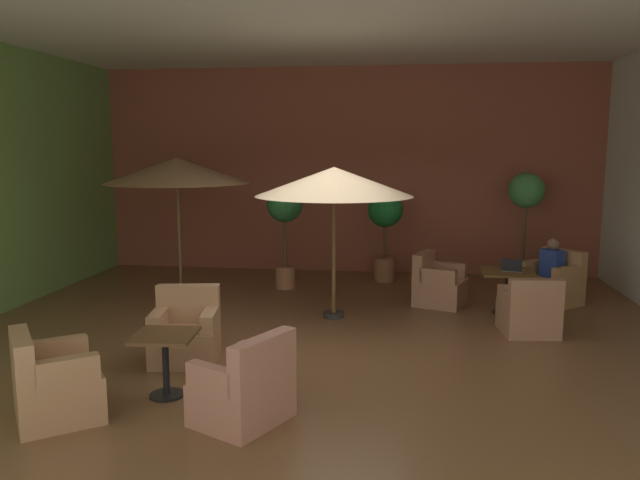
{
  "coord_description": "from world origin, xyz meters",
  "views": [
    {
      "loc": [
        1.11,
        -7.92,
        2.58
      ],
      "look_at": [
        0.0,
        0.47,
        1.29
      ],
      "focal_mm": 34.37,
      "sensor_mm": 36.0,
      "label": 1
    }
  ],
  "objects_px": {
    "armchair_front_left_north": "(552,284)",
    "open_laptop": "(512,268)",
    "armchair_front_right_east": "(245,390)",
    "armchair_front_right_south": "(186,334)",
    "potted_tree_mid_left": "(385,221)",
    "armchair_front_left_east": "(438,286)",
    "armchair_front_left_south": "(529,312)",
    "iced_drink_cup": "(514,266)",
    "armchair_front_right_north": "(54,386)",
    "patio_umbrella_tall_red": "(334,182)",
    "patio_umbrella_center_beige": "(177,171)",
    "potted_tree_mid_right": "(525,208)",
    "cafe_table_front_left": "(507,280)",
    "patron_blue_shirt": "(552,260)",
    "cafe_table_front_right": "(165,350)",
    "potted_tree_left_corner": "(285,216)"
  },
  "relations": [
    {
      "from": "armchair_front_left_south",
      "to": "iced_drink_cup",
      "type": "xyz_separation_m",
      "value": [
        -0.01,
        1.22,
        0.41
      ]
    },
    {
      "from": "armchair_front_right_east",
      "to": "patio_umbrella_center_beige",
      "type": "height_order",
      "value": "patio_umbrella_center_beige"
    },
    {
      "from": "potted_tree_left_corner",
      "to": "iced_drink_cup",
      "type": "distance_m",
      "value": 4.06
    },
    {
      "from": "armchair_front_right_north",
      "to": "patio_umbrella_tall_red",
      "type": "relative_size",
      "value": 0.46
    },
    {
      "from": "armchair_front_right_north",
      "to": "armchair_front_right_south",
      "type": "xyz_separation_m",
      "value": [
        0.69,
        1.72,
        -0.0
      ]
    },
    {
      "from": "armchair_front_right_east",
      "to": "patio_umbrella_center_beige",
      "type": "bearing_deg",
      "value": 116.44
    },
    {
      "from": "armchair_front_left_south",
      "to": "cafe_table_front_right",
      "type": "relative_size",
      "value": 1.24
    },
    {
      "from": "armchair_front_left_south",
      "to": "iced_drink_cup",
      "type": "bearing_deg",
      "value": 90.41
    },
    {
      "from": "armchair_front_right_north",
      "to": "patio_umbrella_center_beige",
      "type": "xyz_separation_m",
      "value": [
        -0.6,
        5.03,
        1.83
      ]
    },
    {
      "from": "potted_tree_mid_left",
      "to": "armchair_front_right_east",
      "type": "bearing_deg",
      "value": -100.09
    },
    {
      "from": "potted_tree_left_corner",
      "to": "armchair_front_right_south",
      "type": "bearing_deg",
      "value": -96.9
    },
    {
      "from": "patio_umbrella_tall_red",
      "to": "open_laptop",
      "type": "height_order",
      "value": "patio_umbrella_tall_red"
    },
    {
      "from": "patio_umbrella_center_beige",
      "to": "iced_drink_cup",
      "type": "bearing_deg",
      "value": -4.64
    },
    {
      "from": "armchair_front_left_east",
      "to": "armchair_front_right_south",
      "type": "distance_m",
      "value": 4.45
    },
    {
      "from": "potted_tree_left_corner",
      "to": "open_laptop",
      "type": "height_order",
      "value": "potted_tree_left_corner"
    },
    {
      "from": "cafe_table_front_left",
      "to": "patron_blue_shirt",
      "type": "bearing_deg",
      "value": 39.45
    },
    {
      "from": "armchair_front_right_south",
      "to": "potted_tree_mid_left",
      "type": "height_order",
      "value": "potted_tree_mid_left"
    },
    {
      "from": "armchair_front_left_south",
      "to": "armchair_front_right_east",
      "type": "bearing_deg",
      "value": -135.13
    },
    {
      "from": "armchair_front_right_east",
      "to": "armchair_front_right_south",
      "type": "relative_size",
      "value": 1.17
    },
    {
      "from": "armchair_front_right_north",
      "to": "patio_umbrella_tall_red",
      "type": "xyz_separation_m",
      "value": [
        2.26,
        3.85,
        1.73
      ]
    },
    {
      "from": "potted_tree_mid_left",
      "to": "open_laptop",
      "type": "height_order",
      "value": "potted_tree_mid_left"
    },
    {
      "from": "potted_tree_mid_left",
      "to": "patron_blue_shirt",
      "type": "height_order",
      "value": "potted_tree_mid_left"
    },
    {
      "from": "armchair_front_left_north",
      "to": "armchair_front_right_south",
      "type": "distance_m",
      "value": 6.12
    },
    {
      "from": "armchair_front_left_north",
      "to": "armchair_front_right_east",
      "type": "distance_m",
      "value": 6.35
    },
    {
      "from": "cafe_table_front_left",
      "to": "patio_umbrella_tall_red",
      "type": "xyz_separation_m",
      "value": [
        -2.65,
        -0.6,
        1.54
      ]
    },
    {
      "from": "armchair_front_left_south",
      "to": "potted_tree_left_corner",
      "type": "bearing_deg",
      "value": 149.08
    },
    {
      "from": "armchair_front_left_south",
      "to": "potted_tree_mid_left",
      "type": "height_order",
      "value": "potted_tree_mid_left"
    },
    {
      "from": "open_laptop",
      "to": "patio_umbrella_tall_red",
      "type": "bearing_deg",
      "value": -167.69
    },
    {
      "from": "potted_tree_mid_left",
      "to": "open_laptop",
      "type": "xyz_separation_m",
      "value": [
        2.02,
        -2.07,
        -0.45
      ]
    },
    {
      "from": "cafe_table_front_right",
      "to": "potted_tree_mid_left",
      "type": "xyz_separation_m",
      "value": [
        2.1,
        5.86,
        0.67
      ]
    },
    {
      "from": "cafe_table_front_right",
      "to": "potted_tree_mid_right",
      "type": "distance_m",
      "value": 7.75
    },
    {
      "from": "armchair_front_right_east",
      "to": "potted_tree_mid_right",
      "type": "bearing_deg",
      "value": 60.23
    },
    {
      "from": "armchair_front_right_south",
      "to": "patron_blue_shirt",
      "type": "bearing_deg",
      "value": 33.99
    },
    {
      "from": "armchair_front_right_south",
      "to": "patio_umbrella_center_beige",
      "type": "relative_size",
      "value": 0.35
    },
    {
      "from": "armchair_front_left_north",
      "to": "open_laptop",
      "type": "bearing_deg",
      "value": -137.97
    },
    {
      "from": "armchair_front_left_east",
      "to": "armchair_front_left_south",
      "type": "xyz_separation_m",
      "value": [
        1.16,
        -1.46,
        -0.01
      ]
    },
    {
      "from": "potted_tree_left_corner",
      "to": "armchair_front_right_east",
      "type": "bearing_deg",
      "value": -83.19
    },
    {
      "from": "cafe_table_front_left",
      "to": "patio_umbrella_tall_red",
      "type": "relative_size",
      "value": 0.35
    },
    {
      "from": "potted_tree_left_corner",
      "to": "open_laptop",
      "type": "distance_m",
      "value": 4.05
    },
    {
      "from": "armchair_front_left_east",
      "to": "patio_umbrella_center_beige",
      "type": "height_order",
      "value": "patio_umbrella_center_beige"
    },
    {
      "from": "armchair_front_right_north",
      "to": "open_laptop",
      "type": "distance_m",
      "value": 6.68
    },
    {
      "from": "potted_tree_mid_right",
      "to": "patron_blue_shirt",
      "type": "height_order",
      "value": "potted_tree_mid_right"
    },
    {
      "from": "armchair_front_right_east",
      "to": "potted_tree_mid_right",
      "type": "distance_m",
      "value": 7.64
    },
    {
      "from": "patio_umbrella_tall_red",
      "to": "open_laptop",
      "type": "relative_size",
      "value": 6.46
    },
    {
      "from": "armchair_front_right_south",
      "to": "iced_drink_cup",
      "type": "distance_m",
      "value": 5.21
    },
    {
      "from": "iced_drink_cup",
      "to": "patio_umbrella_center_beige",
      "type": "bearing_deg",
      "value": 175.36
    },
    {
      "from": "patio_umbrella_tall_red",
      "to": "armchair_front_left_north",
      "type": "bearing_deg",
      "value": 20.39
    },
    {
      "from": "cafe_table_front_right",
      "to": "iced_drink_cup",
      "type": "bearing_deg",
      "value": 43.24
    },
    {
      "from": "potted_tree_mid_right",
      "to": "patron_blue_shirt",
      "type": "bearing_deg",
      "value": -84.67
    },
    {
      "from": "armchair_front_left_north",
      "to": "armchair_front_right_east",
      "type": "height_order",
      "value": "armchair_front_left_north"
    }
  ]
}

